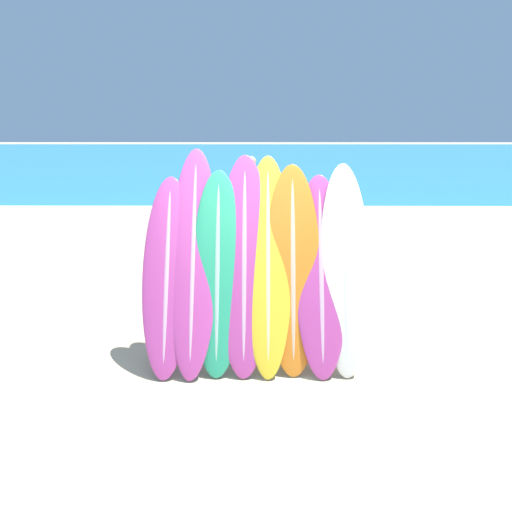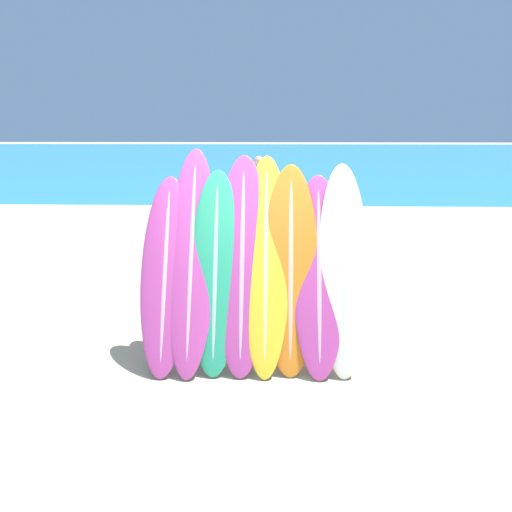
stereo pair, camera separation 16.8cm
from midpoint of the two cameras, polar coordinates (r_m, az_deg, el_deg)
The scene contains 13 objects.
ground_plane at distance 5.05m, azimuth -1.42°, elevation -14.45°, with size 160.00×160.00×0.00m, color #CCB789.
ocean_water at distance 44.83m, azimuth 1.73°, elevation 11.39°, with size 120.00×60.00×0.01m.
surfboard_rack at distance 5.30m, azimuth 0.60°, elevation -6.98°, with size 2.19×0.04×0.94m.
surfboard_slot_0 at distance 5.24m, azimuth -9.41°, elevation -2.01°, with size 0.51×0.99×1.95m.
surfboard_slot_1 at distance 5.21m, azimuth -6.46°, elevation -0.32°, with size 0.51×1.17×2.24m.
surfboard_slot_2 at distance 5.16m, azimuth -3.72°, elevation -1.68°, with size 0.54×0.91×2.02m.
surfboard_slot_3 at distance 5.15m, azimuth -0.66°, elevation -0.79°, with size 0.55×1.01×2.17m.
surfboard_slot_4 at distance 5.15m, azimuth 2.08°, elevation -0.86°, with size 0.49×1.04×2.17m.
surfboard_slot_5 at distance 5.15m, azimuth 4.93°, elevation -1.41°, with size 0.57×0.86×2.08m.
surfboard_slot_6 at distance 5.17m, azimuth 8.13°, elevation -2.07°, with size 0.54×0.96×1.97m.
surfboard_slot_7 at distance 5.20m, azimuth 10.85°, elevation -1.40°, with size 0.52×0.92×2.09m.
person_near_water at distance 6.98m, azimuth 1.21°, elevation 2.42°, with size 0.30×0.30×1.80m.
person_mid_beach at distance 11.99m, azimuth 0.69°, elevation 7.48°, with size 0.30×0.25×1.79m.
Camera 2 is at (0.36, -4.41, 2.45)m, focal length 35.00 mm.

